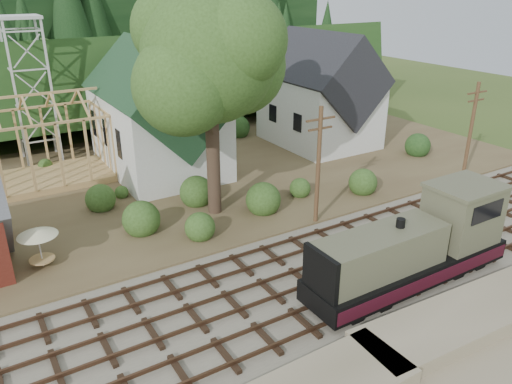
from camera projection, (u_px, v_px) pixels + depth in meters
ground at (270, 295)px, 25.71m from camera, size 140.00×140.00×0.00m
railroad_bed at (270, 294)px, 25.68m from camera, size 64.00×11.00×0.16m
village_flat at (147, 182)px, 39.76m from camera, size 64.00×26.00×0.30m
hillside at (75, 119)px, 58.64m from camera, size 70.00×28.96×12.74m
ridge at (48, 95)px, 71.18m from camera, size 80.00×20.00×12.00m
church at (158, 113)px, 40.08m from camera, size 8.40×15.17×13.00m
farmhouse at (320, 96)px, 47.40m from camera, size 8.40×10.80×10.60m
timber_frame at (52, 144)px, 38.78m from camera, size 8.20×6.20×6.99m
lattice_tower at (23, 46)px, 40.85m from camera, size 3.20×3.20×12.12m
big_tree at (212, 64)px, 30.67m from camera, size 10.90×8.40×14.70m
telegraph_pole_near at (318, 165)px, 31.51m from camera, size 2.20×0.28×8.00m
telegraph_pole_far at (471, 130)px, 38.75m from camera, size 2.20×0.28×8.00m
locomotive at (417, 248)px, 25.98m from camera, size 12.08×3.02×4.83m
car_red at (357, 138)px, 48.22m from camera, size 4.46×2.13×1.23m
patio_set at (37, 233)px, 27.02m from camera, size 2.15×2.15×2.40m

